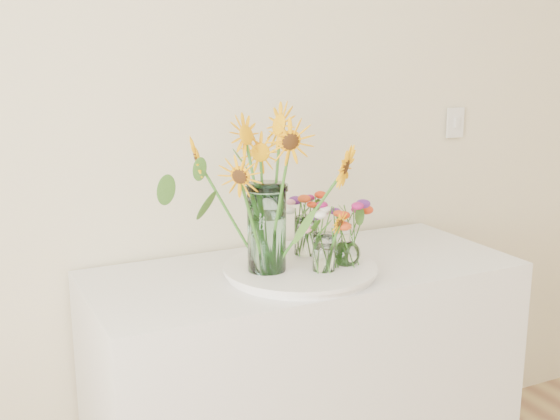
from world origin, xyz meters
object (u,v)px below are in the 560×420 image
Objects in this scene: mason_jar at (267,228)px; small_vase_a at (324,253)px; tray at (300,271)px; small_vase_c at (306,236)px; counter at (304,393)px; small_vase_b at (346,245)px.

small_vase_a is (0.16, -0.08, -0.08)m from mason_jar.
mason_jar reaches higher than tray.
small_vase_a is 0.91× the size of small_vase_c.
mason_jar is at bearing 153.09° from small_vase_a.
small_vase_a reaches higher than counter.
small_vase_c reaches higher than small_vase_a.
mason_jar is at bearing 174.14° from tray.
small_vase_a is at bearing -100.16° from small_vase_c.
small_vase_b is (0.14, -0.05, 0.08)m from tray.
small_vase_a is at bearing -92.27° from counter.
tray is (-0.05, -0.07, 0.46)m from counter.
mason_jar is at bearing -152.72° from small_vase_c.
mason_jar is 2.30× the size of small_vase_a.
mason_jar reaches higher than small_vase_c.
tray is 0.15m from small_vase_c.
counter is 0.54m from small_vase_c.
counter is 3.04× the size of tray.
small_vase_b is (0.25, -0.06, -0.07)m from mason_jar.
small_vase_c is at bearing 58.26° from counter.
tray is 3.49× the size of small_vase_c.
tray is 0.11m from small_vase_a.
counter is at bearing 52.15° from tray.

